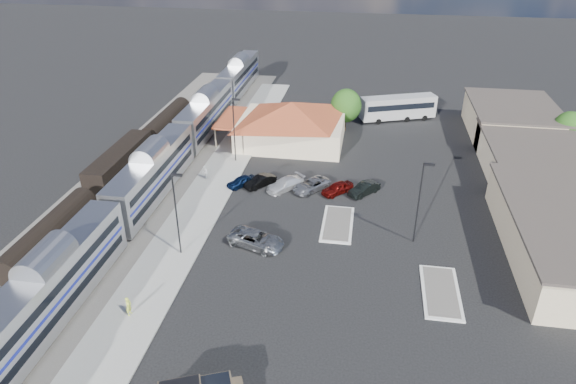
# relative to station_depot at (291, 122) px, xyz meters

# --- Properties ---
(ground) EXTENTS (280.00, 280.00, 0.00)m
(ground) POSITION_rel_station_depot_xyz_m (4.56, -24.00, -3.13)
(ground) COLOR black
(ground) RESTS_ON ground
(railbed) EXTENTS (16.00, 100.00, 0.12)m
(railbed) POSITION_rel_station_depot_xyz_m (-16.44, -16.00, -3.07)
(railbed) COLOR #4C4944
(railbed) RESTS_ON ground
(platform) EXTENTS (5.50, 92.00, 0.18)m
(platform) POSITION_rel_station_depot_xyz_m (-7.44, -18.00, -3.04)
(platform) COLOR gray
(platform) RESTS_ON ground
(passenger_train) EXTENTS (3.00, 104.00, 5.55)m
(passenger_train) POSITION_rel_station_depot_xyz_m (-13.44, -19.20, -0.26)
(passenger_train) COLOR silver
(passenger_train) RESTS_ON ground
(freight_cars) EXTENTS (2.80, 46.00, 4.00)m
(freight_cars) POSITION_rel_station_depot_xyz_m (-19.44, -15.37, -1.21)
(freight_cars) COLOR black
(freight_cars) RESTS_ON ground
(station_depot) EXTENTS (18.35, 12.24, 6.20)m
(station_depot) POSITION_rel_station_depot_xyz_m (0.00, 0.00, 0.00)
(station_depot) COLOR beige
(station_depot) RESTS_ON ground
(buildings_east) EXTENTS (14.40, 51.40, 4.80)m
(buildings_east) POSITION_rel_station_depot_xyz_m (32.56, -9.72, -0.86)
(buildings_east) COLOR #C6B28C
(buildings_east) RESTS_ON ground
(traffic_island_south) EXTENTS (3.30, 7.50, 0.21)m
(traffic_island_south) POSITION_rel_station_depot_xyz_m (8.56, -22.00, -3.03)
(traffic_island_south) COLOR silver
(traffic_island_south) RESTS_ON ground
(traffic_island_north) EXTENTS (3.30, 7.50, 0.21)m
(traffic_island_north) POSITION_rel_station_depot_xyz_m (18.56, -32.00, -3.03)
(traffic_island_north) COLOR silver
(traffic_island_north) RESTS_ON ground
(lamp_plat_s) EXTENTS (1.08, 0.25, 9.00)m
(lamp_plat_s) POSITION_rel_station_depot_xyz_m (-6.34, -30.00, 2.21)
(lamp_plat_s) COLOR black
(lamp_plat_s) RESTS_ON ground
(lamp_plat_n) EXTENTS (1.08, 0.25, 9.00)m
(lamp_plat_n) POSITION_rel_station_depot_xyz_m (-6.34, -8.00, 2.21)
(lamp_plat_n) COLOR black
(lamp_plat_n) RESTS_ON ground
(lamp_lot) EXTENTS (1.08, 0.25, 9.00)m
(lamp_lot) POSITION_rel_station_depot_xyz_m (16.66, -24.00, 2.21)
(lamp_lot) COLOR black
(lamp_lot) RESTS_ON ground
(tree_east_c) EXTENTS (4.41, 4.41, 6.21)m
(tree_east_c) POSITION_rel_station_depot_xyz_m (38.56, 2.00, 0.63)
(tree_east_c) COLOR #382314
(tree_east_c) RESTS_ON ground
(tree_depot) EXTENTS (4.71, 4.71, 6.63)m
(tree_depot) POSITION_rel_station_depot_xyz_m (7.56, 6.00, 0.89)
(tree_depot) COLOR #382314
(tree_depot) RESTS_ON ground
(suv) EXTENTS (6.46, 4.45, 1.64)m
(suv) POSITION_rel_station_depot_xyz_m (0.70, -27.42, -2.31)
(suv) COLOR #93979B
(suv) RESTS_ON ground
(coach_bus) EXTENTS (12.46, 6.90, 3.95)m
(coach_bus) POSITION_rel_station_depot_xyz_m (15.74, 12.00, -0.85)
(coach_bus) COLOR silver
(coach_bus) RESTS_ON ground
(person_a) EXTENTS (0.47, 0.68, 1.77)m
(person_a) POSITION_rel_station_depot_xyz_m (-7.62, -39.27, -2.07)
(person_a) COLOR #C5D542
(person_a) RESTS_ON platform
(person_b) EXTENTS (0.72, 0.89, 1.76)m
(person_b) POSITION_rel_station_depot_xyz_m (-8.92, -13.91, -2.07)
(person_b) COLOR silver
(person_b) RESTS_ON platform
(parked_car_a) EXTENTS (3.78, 3.83, 1.31)m
(parked_car_a) POSITION_rel_station_depot_xyz_m (-3.94, -14.87, -2.48)
(parked_car_a) COLOR #0D1E41
(parked_car_a) RESTS_ON ground
(parked_car_b) EXTENTS (3.90, 4.12, 1.39)m
(parked_car_b) POSITION_rel_station_depot_xyz_m (-1.62, -14.57, -2.44)
(parked_car_b) COLOR black
(parked_car_b) RESTS_ON ground
(parked_car_c) EXTENTS (4.93, 5.10, 1.46)m
(parked_car_c) POSITION_rel_station_depot_xyz_m (1.58, -14.87, -2.40)
(parked_car_c) COLOR white
(parked_car_c) RESTS_ON ground
(parked_car_d) EXTENTS (5.00, 5.40, 1.41)m
(parked_car_d) POSITION_rel_station_depot_xyz_m (4.78, -14.57, -2.43)
(parked_car_d) COLOR gray
(parked_car_d) RESTS_ON ground
(parked_car_e) EXTENTS (4.16, 4.12, 1.42)m
(parked_car_e) POSITION_rel_station_depot_xyz_m (7.98, -14.87, -2.42)
(parked_car_e) COLOR maroon
(parked_car_e) RESTS_ON ground
(parked_car_f) EXTENTS (3.98, 4.26, 1.43)m
(parked_car_f) POSITION_rel_station_depot_xyz_m (11.18, -14.57, -2.42)
(parked_car_f) COLOR black
(parked_car_f) RESTS_ON ground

